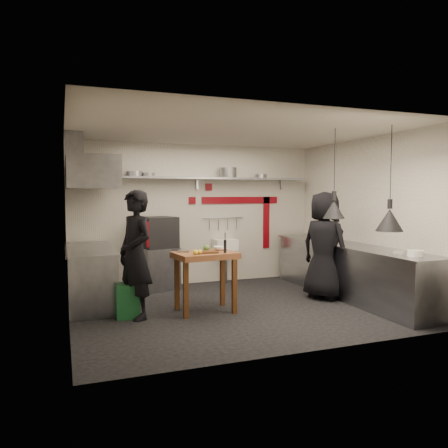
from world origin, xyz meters
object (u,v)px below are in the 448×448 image
object	(u,v)px
prep_table	(205,282)
chef_left	(135,254)
oven_stand	(158,268)
green_bin	(128,300)
chef_right	(324,245)
combi_oven	(158,232)

from	to	relation	value
prep_table	chef_left	size ratio (longest dim) A/B	0.49
oven_stand	green_bin	size ratio (longest dim) A/B	1.60
oven_stand	chef_right	distance (m)	3.13
prep_table	chef_right	size ratio (longest dim) A/B	0.50
chef_left	chef_right	bearing A→B (deg)	69.80
prep_table	chef_left	xyz separation A→B (m)	(-1.06, 0.01, 0.48)
green_bin	chef_right	xyz separation A→B (m)	(3.34, -0.01, 0.68)
combi_oven	chef_left	distance (m)	1.90
prep_table	chef_right	world-z (taller)	chef_right
green_bin	combi_oven	bearing A→B (deg)	64.84
green_bin	chef_left	world-z (taller)	chef_left
chef_right	oven_stand	bearing A→B (deg)	34.00
combi_oven	chef_left	world-z (taller)	chef_left
oven_stand	chef_right	size ratio (longest dim) A/B	0.43
oven_stand	prep_table	size ratio (longest dim) A/B	0.87
oven_stand	combi_oven	bearing A→B (deg)	-106.86
chef_left	prep_table	bearing A→B (deg)	67.93
oven_stand	prep_table	xyz separation A→B (m)	(0.36, -1.82, 0.06)
combi_oven	green_bin	bearing A→B (deg)	-129.86
combi_oven	chef_left	bearing A→B (deg)	-126.15
green_bin	prep_table	distance (m)	1.18
chef_left	chef_right	xyz separation A→B (m)	(3.24, 0.06, -0.01)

